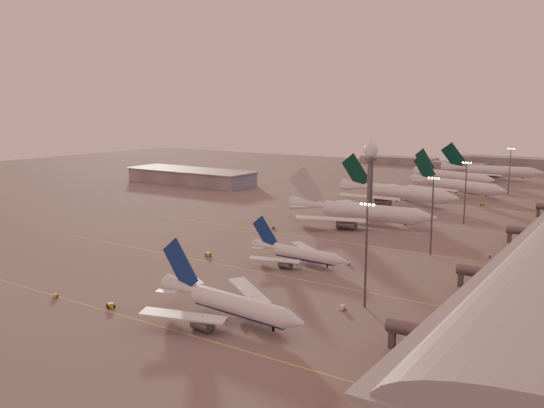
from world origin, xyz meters
The scene contains 26 objects.
ground centered at (0.00, 0.00, 0.00)m, with size 700.00×700.00×0.00m, color #514E4E.
taxiway_markings centered at (30.00, 56.00, 0.01)m, with size 180.00×185.25×0.02m.
hangar centered at (-120.00, 140.00, 4.32)m, with size 82.00×27.00×8.50m.
radar_tower centered at (5.00, 120.00, 20.95)m, with size 6.40×6.40×31.10m.
mast_a centered at (58.00, 0.00, 13.74)m, with size 3.60×0.56×25.00m.
mast_b centered at (55.00, 55.00, 13.74)m, with size 3.60×0.56×25.00m.
mast_c centered at (50.00, 110.00, 13.74)m, with size 3.60×0.56×25.00m.
mast_d centered at (48.00, 200.00, 13.74)m, with size 3.60×0.56×25.00m.
distant_horizon centered at (2.62, 325.14, 3.89)m, with size 165.00×37.50×9.00m.
narrowbody_near centered at (37.14, -24.07, 3.24)m, with size 40.98×32.61×16.01m.
narrowbody_mid centered at (26.09, 23.10, 2.62)m, with size 33.17×26.46×12.96m.
widebody_white centered at (16.33, 86.04, 3.75)m, with size 61.55×49.18×21.64m.
greentail_a centered at (10.13, 140.61, 4.03)m, with size 62.64×50.29×22.81m.
greentail_b centered at (26.04, 184.01, 3.66)m, with size 54.82×43.53×20.72m.
greentail_c centered at (11.89, 223.92, 3.58)m, with size 53.82×42.75×20.30m.
greentail_d centered at (25.03, 261.46, 4.04)m, with size 62.94×50.66×22.86m.
gsv_truck_a centered at (-6.64, -35.78, 1.02)m, with size 5.21×2.87×1.99m.
gsv_tug_near centered at (9.73, -33.25, 0.56)m, with size 3.60×4.38×1.08m.
gsv_catering_a centered at (54.91, -4.74, 2.21)m, with size 5.72×3.29×4.42m.
gsv_tug_mid centered at (-1.36, 14.68, 0.59)m, with size 4.48×4.61×1.15m.
gsv_truck_b centered at (39.25, 30.10, 0.99)m, with size 5.03×2.58×1.94m.
gsv_truck_c centered at (-6.45, 59.34, 1.06)m, with size 5.43×3.69×2.07m.
gsv_catering_b centered at (71.02, 61.98, 1.83)m, with size 4.86×3.29×3.66m.
gsv_tug_far centered at (4.95, 93.47, 0.56)m, with size 3.63×4.43×1.10m.
gsv_truck_d centered at (-13.33, 124.25, 1.16)m, with size 2.45×5.76×2.27m.
gsv_tug_hangar centered at (45.48, 157.53, 0.53)m, with size 4.16×3.41×1.03m.
Camera 1 is at (110.88, -117.70, 45.89)m, focal length 38.00 mm.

